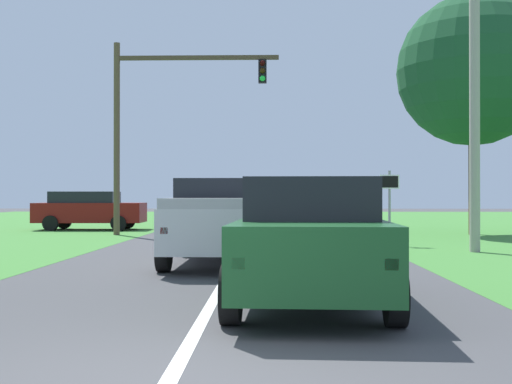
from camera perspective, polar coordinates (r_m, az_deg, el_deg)
ground_plane at (r=16.55m, az=-1.58°, el=-5.67°), size 120.00×120.00×0.00m
lane_centre_stripe at (r=5.73m, az=-7.49°, el=-15.86°), size 0.16×40.69×0.01m
red_suv_near at (r=9.17m, az=4.85°, el=-4.02°), size 2.32×5.00×1.78m
pickup_truck_lead at (r=14.41m, az=-3.11°, el=-2.54°), size 2.34×5.48×1.91m
traffic_light at (r=25.50m, az=-8.73°, el=7.29°), size 6.49×0.40×7.55m
keep_moving_sign at (r=20.22m, az=11.84°, el=-0.47°), size 0.60×0.09×2.32m
oak_tree_right at (r=27.16m, az=18.81°, el=10.23°), size 5.98×5.98×9.51m
crossing_suv_far at (r=29.76m, az=-14.68°, el=-1.52°), size 4.83×2.25×1.73m
utility_pole_right at (r=18.63m, az=18.94°, el=8.74°), size 0.28×0.28×8.94m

